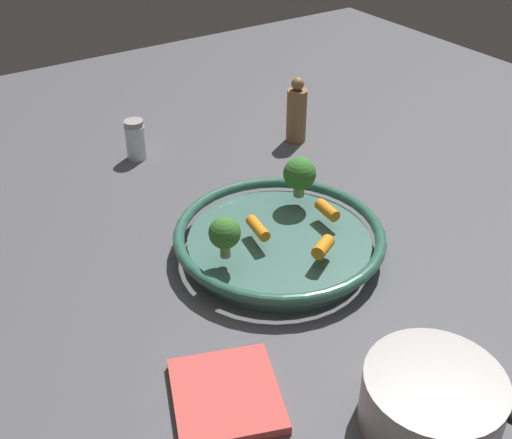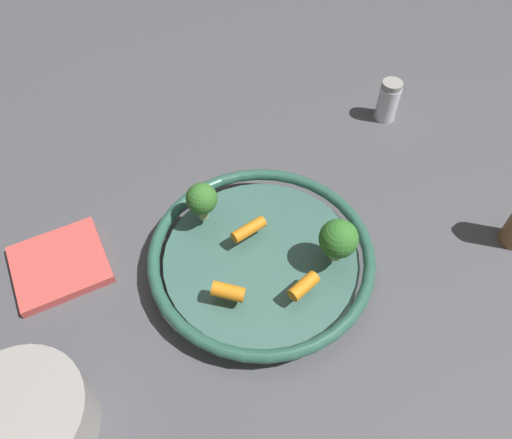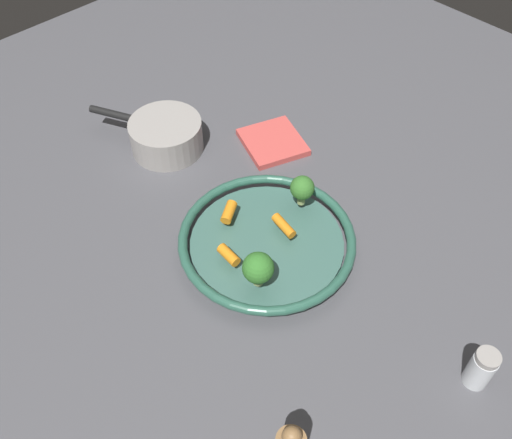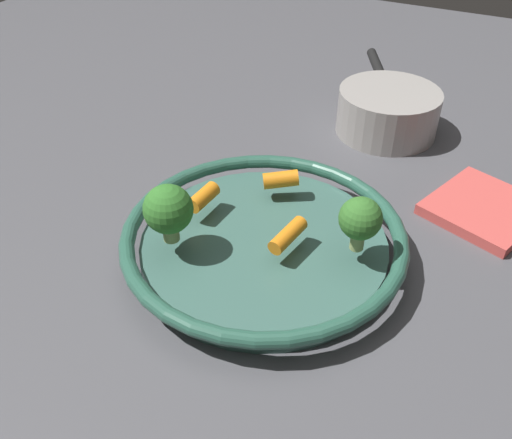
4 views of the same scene
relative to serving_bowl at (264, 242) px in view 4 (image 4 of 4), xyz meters
The scene contains 9 objects.
ground_plane 0.02m from the serving_bowl, ahead, with size 2.01×2.01×0.00m, color #4C4C51.
serving_bowl is the anchor object (origin of this frame).
baby_carrot_left 0.04m from the serving_bowl, 15.82° to the right, with size 0.02×0.02×0.05m, color orange.
baby_carrot_near_rim 0.09m from the serving_bowl, 101.56° to the left, with size 0.02×0.02×0.04m, color orange.
baby_carrot_center 0.09m from the serving_bowl, behind, with size 0.02×0.02×0.04m, color orange.
broccoli_floret_edge 0.12m from the serving_bowl, ahead, with size 0.05×0.05×0.06m.
broccoli_floret_large 0.12m from the serving_bowl, 143.15° to the right, with size 0.05×0.05×0.07m.
saucepan 0.36m from the serving_bowl, 82.94° to the left, with size 0.16×0.24×0.07m.
dish_towel 0.29m from the serving_bowl, 42.75° to the left, with size 0.12×0.13×0.01m, color #D14C47.
Camera 4 is at (0.20, -0.44, 0.43)m, focal length 39.09 mm.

